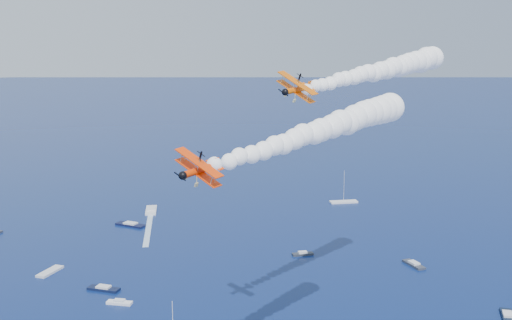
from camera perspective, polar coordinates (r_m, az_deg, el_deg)
biplane_lead at (r=121.85m, az=3.62°, el=6.19°), size 10.89×12.49×9.28m
biplane_trail at (r=88.60m, az=-4.95°, el=-0.89°), size 9.98×11.35×8.07m
smoke_trail_lead at (r=144.37m, az=10.55°, el=7.65°), size 56.60×37.96×9.83m
smoke_trail_trail at (r=109.13m, az=5.42°, el=2.53°), size 56.70×40.18×9.83m
spectator_boats at (r=202.53m, az=-14.98°, el=-9.53°), size 220.99×174.39×0.70m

